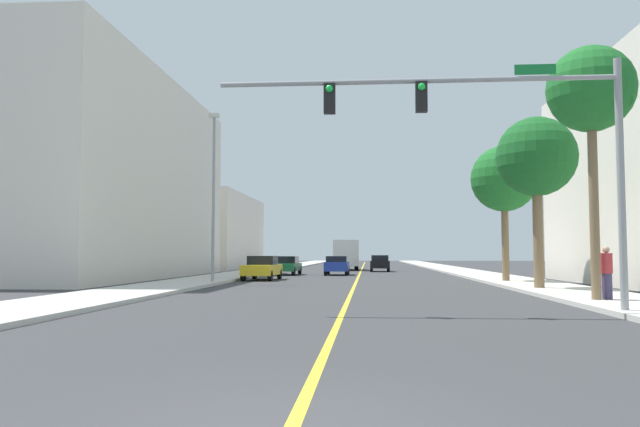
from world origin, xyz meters
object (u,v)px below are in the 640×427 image
(car_black, at_px, (380,263))
(car_yellow, at_px, (262,268))
(pedestrian, at_px, (607,273))
(palm_near, at_px, (591,92))
(palm_far, at_px, (504,180))
(palm_mid, at_px, (537,158))
(traffic_signal_mast, at_px, (493,126))
(street_lamp, at_px, (213,189))
(delivery_truck, at_px, (346,254))
(car_green, at_px, (287,265))
(car_blue, at_px, (337,265))

(car_black, bearing_deg, car_yellow, -111.29)
(car_black, relative_size, pedestrian, 2.23)
(palm_near, bearing_deg, palm_far, 89.30)
(palm_mid, xyz_separation_m, car_yellow, (-13.93, 10.32, -5.06))
(traffic_signal_mast, height_order, car_black, traffic_signal_mast)
(street_lamp, bearing_deg, delivery_truck, 78.45)
(street_lamp, relative_size, car_yellow, 2.06)
(traffic_signal_mast, distance_m, street_lamp, 19.45)
(palm_near, distance_m, car_black, 37.14)
(palm_far, relative_size, car_black, 1.94)
(palm_near, bearing_deg, delivery_truck, 103.10)
(palm_near, xyz_separation_m, palm_mid, (0.08, 7.08, -1.12))
(car_yellow, xyz_separation_m, pedestrian, (14.25, -17.21, 0.26))
(car_green, bearing_deg, palm_near, 118.60)
(palm_mid, relative_size, palm_far, 1.01)
(palm_near, relative_size, pedestrian, 4.83)
(car_black, bearing_deg, car_green, -127.01)
(car_green, xyz_separation_m, car_blue, (3.86, -0.13, 0.02))
(palm_near, relative_size, car_blue, 2.16)
(palm_near, bearing_deg, palm_mid, 89.37)
(traffic_signal_mast, relative_size, street_lamp, 1.21)
(street_lamp, distance_m, car_green, 15.61)
(traffic_signal_mast, distance_m, palm_far, 18.38)
(palm_far, relative_size, car_blue, 1.94)
(street_lamp, relative_size, car_green, 2.00)
(palm_far, distance_m, car_yellow, 15.23)
(street_lamp, bearing_deg, palm_far, 8.37)
(palm_near, xyz_separation_m, palm_far, (0.17, 14.14, -1.23))
(car_yellow, height_order, pedestrian, pedestrian)
(car_green, bearing_deg, street_lamp, 84.01)
(street_lamp, xyz_separation_m, pedestrian, (15.96, -11.65, -4.07))
(palm_far, height_order, car_green, palm_far)
(traffic_signal_mast, relative_size, palm_near, 1.32)
(car_blue, bearing_deg, pedestrian, -68.52)
(traffic_signal_mast, distance_m, car_blue, 31.17)
(car_black, bearing_deg, traffic_signal_mast, -85.87)
(street_lamp, bearing_deg, palm_near, -37.24)
(palm_near, height_order, car_blue, palm_near)
(car_green, bearing_deg, palm_mid, 126.48)
(car_black, height_order, delivery_truck, delivery_truck)
(delivery_truck, bearing_deg, palm_far, -72.42)
(palm_mid, height_order, palm_far, palm_mid)
(palm_near, relative_size, delivery_truck, 1.03)
(car_black, relative_size, car_yellow, 0.88)
(car_yellow, relative_size, delivery_truck, 0.54)
(palm_far, distance_m, car_green, 19.26)
(street_lamp, relative_size, pedestrian, 5.24)
(palm_mid, xyz_separation_m, pedestrian, (0.32, -6.90, -4.80))
(palm_near, distance_m, car_green, 30.57)
(street_lamp, bearing_deg, car_blue, 68.32)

